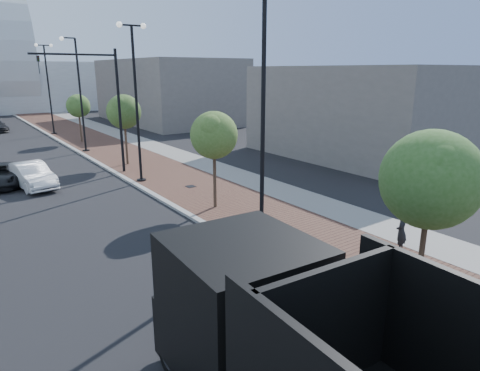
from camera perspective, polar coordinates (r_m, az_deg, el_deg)
sidewalk at (r=44.11m, az=-18.76°, el=6.05°), size 7.00×140.00×0.12m
concrete_strip at (r=44.94m, az=-15.46°, el=6.47°), size 2.40×140.00×0.13m
curb at (r=43.27m, az=-23.20°, el=5.46°), size 0.30×140.00×0.14m
white_sedan at (r=27.37m, az=-26.62°, el=1.26°), size 2.21×4.68×1.48m
dark_car_mid at (r=28.73m, az=-29.70°, el=1.27°), size 3.35×5.03×1.28m
pedestrian at (r=17.02m, az=21.21°, el=-5.87°), size 0.69×0.58×1.62m
streetlight_1 at (r=15.22m, az=2.78°, el=6.56°), size 1.44×0.56×9.21m
streetlight_2 at (r=25.69m, az=-13.98°, el=10.87°), size 1.72×0.56×9.28m
streetlight_3 at (r=37.10m, az=-21.08°, el=10.86°), size 1.44×0.56×9.21m
streetlight_4 at (r=48.79m, az=-24.68°, el=11.94°), size 1.72×0.56×9.28m
traffic_mast at (r=28.21m, az=-18.03°, el=11.28°), size 5.09×0.20×8.00m
tree_0 at (r=12.29m, az=24.65°, el=0.75°), size 2.69×2.69×5.23m
tree_1 at (r=20.06m, az=-3.50°, el=6.87°), size 2.34×2.28×4.85m
tree_2 at (r=30.83m, az=-15.53°, el=9.68°), size 2.44×2.40×5.08m
tree_3 at (r=42.30m, az=-21.20°, el=10.11°), size 2.22×2.15×4.55m
commercial_block_ne at (r=57.53m, az=-9.91°, el=12.61°), size 12.00×22.00×8.00m
commercial_block_e at (r=34.71m, az=15.73°, el=9.66°), size 10.00×16.00×7.00m
utility_cover_1 at (r=16.28m, az=12.38°, el=-8.69°), size 0.50×0.50×0.02m
utility_cover_2 at (r=24.55m, az=-6.77°, el=-0.12°), size 0.50×0.50×0.02m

